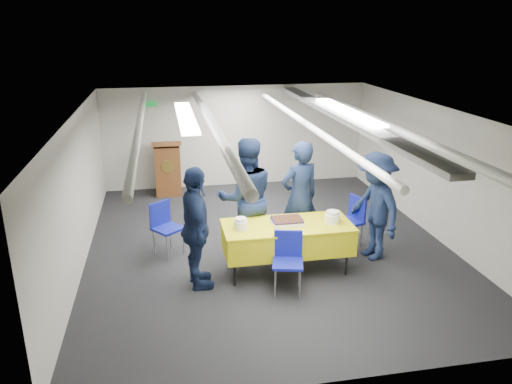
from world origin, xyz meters
TOP-DOWN VIEW (x-y plane):
  - ground at (0.00, 0.00)m, footprint 7.00×7.00m
  - room_shell at (0.09, 0.41)m, footprint 6.00×7.00m
  - serving_table at (0.09, -0.96)m, footprint 1.94×0.86m
  - sheet_cake at (0.09, -0.92)m, footprint 0.47×0.36m
  - plate_stack_left at (-0.62, -1.01)m, footprint 0.20×0.20m
  - plate_stack_right at (0.78, -1.01)m, footprint 0.23×0.23m
  - podium at (-1.60, 3.05)m, footprint 0.62×0.53m
  - chair_near at (-0.03, -1.50)m, footprint 0.51×0.51m
  - chair_right at (1.40, -0.26)m, footprint 0.54×0.54m
  - chair_left at (-1.72, 0.05)m, footprint 0.59×0.59m
  - sailor_a at (0.46, -0.29)m, footprint 0.79×0.63m
  - sailor_b at (-0.41, -0.26)m, footprint 0.99×0.79m
  - sailor_c at (-1.28, -1.17)m, footprint 0.51×1.08m
  - sailor_d at (1.57, -0.75)m, footprint 0.85×1.23m

SIDE VIEW (x-z plane):
  - ground at x=0.00m, z-range 0.00..0.00m
  - chair_near at x=-0.03m, z-range 0.10..0.97m
  - chair_right at x=1.40m, z-range 0.10..0.97m
  - chair_left at x=-1.72m, z-range 0.10..0.97m
  - serving_table at x=0.09m, z-range 0.17..0.94m
  - podium at x=-1.60m, z-range -0.01..1.24m
  - sheet_cake at x=0.09m, z-range 0.77..0.85m
  - plate_stack_left at x=-0.62m, z-range 0.76..0.94m
  - plate_stack_right at x=0.78m, z-range 0.76..0.95m
  - sailor_d at x=1.57m, z-range 0.00..1.75m
  - sailor_c at x=-1.28m, z-range 0.00..1.79m
  - sailor_a at x=0.46m, z-range 0.00..1.88m
  - sailor_b at x=-0.41m, z-range 0.00..1.96m
  - room_shell at x=0.09m, z-range 0.66..2.96m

